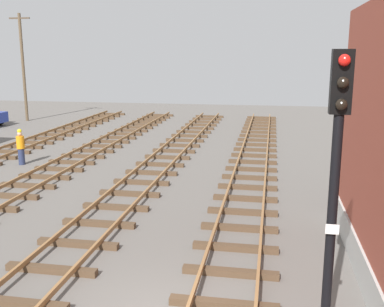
{
  "coord_description": "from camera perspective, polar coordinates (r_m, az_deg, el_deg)",
  "views": [
    {
      "loc": [
        2.01,
        -8.47,
        5.62
      ],
      "look_at": [
        -0.98,
        8.42,
        1.84
      ],
      "focal_mm": 42.47,
      "sensor_mm": 36.0,
      "label": 1
    }
  ],
  "objects": [
    {
      "name": "utility_pole_far",
      "position": [
        41.13,
        -20.45,
        10.28
      ],
      "size": [
        1.8,
        0.24,
        8.87
      ],
      "color": "brown",
      "rests_on": "ground"
    },
    {
      "name": "track_centre",
      "position": [
        11.52,
        -21.2,
        -16.96
      ],
      "size": [
        2.5,
        65.36,
        0.32
      ],
      "color": "#4C3826",
      "rests_on": "ground"
    },
    {
      "name": "signal_mast",
      "position": [
        8.47,
        17.54,
        -2.26
      ],
      "size": [
        0.36,
        0.4,
        5.7
      ],
      "color": "black",
      "rests_on": "ground"
    },
    {
      "name": "track_worker_foreground",
      "position": [
        24.96,
        -20.71,
        0.77
      ],
      "size": [
        0.4,
        0.4,
        1.87
      ],
      "color": "#262D4C",
      "rests_on": "ground"
    }
  ]
}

